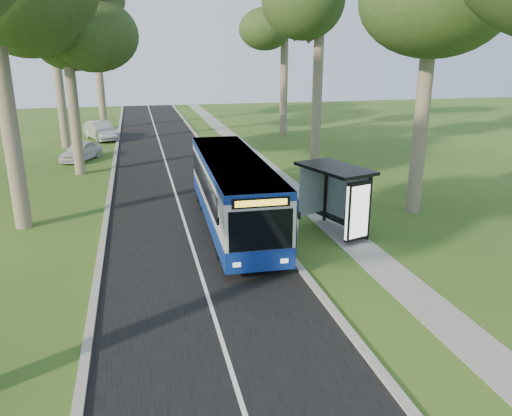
{
  "coord_description": "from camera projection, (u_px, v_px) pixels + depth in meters",
  "views": [
    {
      "loc": [
        -5.34,
        -14.76,
        7.46
      ],
      "look_at": [
        -0.99,
        3.36,
        1.6
      ],
      "focal_mm": 35.0,
      "sensor_mm": 36.0,
      "label": 1
    }
  ],
  "objects": [
    {
      "name": "car_silver",
      "position": [
        101.0,
        131.0,
        43.88
      ],
      "size": [
        3.36,
        5.19,
        1.61
      ],
      "primitive_type": "imported",
      "rotation": [
        0.0,
        0.0,
        0.37
      ],
      "color": "#B2B5BA",
      "rests_on": "ground"
    },
    {
      "name": "bus_stop_sign",
      "position": [
        298.0,
        220.0,
        18.67
      ],
      "size": [
        0.13,
        0.32,
        2.28
      ],
      "rotation": [
        0.0,
        0.0,
        -0.27
      ],
      "color": "gray",
      "rests_on": "ground"
    },
    {
      "name": "litter_bin",
      "position": [
        280.0,
        200.0,
        24.58
      ],
      "size": [
        0.54,
        0.54,
        0.95
      ],
      "rotation": [
        0.0,
        0.0,
        0.3
      ],
      "color": "black",
      "rests_on": "ground"
    },
    {
      "name": "kerb_west",
      "position": [
        108.0,
        207.0,
        24.82
      ],
      "size": [
        0.25,
        100.0,
        0.12
      ],
      "primitive_type": "cube",
      "color": "#9E9B93",
      "rests_on": "ground"
    },
    {
      "name": "centre_line",
      "position": [
        179.0,
        203.0,
        25.61
      ],
      "size": [
        0.12,
        100.0,
        0.0
      ],
      "primitive_type": "cube",
      "color": "white",
      "rests_on": "road"
    },
    {
      "name": "tree_west_c",
      "position": [
        62.0,
        2.0,
        28.76
      ],
      "size": [
        5.2,
        5.2,
        13.73
      ],
      "color": "#7A6B56",
      "rests_on": "ground"
    },
    {
      "name": "kerb_east",
      "position": [
        245.0,
        198.0,
        26.37
      ],
      "size": [
        0.25,
        100.0,
        0.12
      ],
      "primitive_type": "cube",
      "color": "#9E9B93",
      "rests_on": "ground"
    },
    {
      "name": "ground",
      "position": [
        307.0,
        279.0,
        17.12
      ],
      "size": [
        120.0,
        120.0,
        0.0
      ],
      "primitive_type": "plane",
      "color": "#2D541A",
      "rests_on": "ground"
    },
    {
      "name": "road",
      "position": [
        179.0,
        203.0,
        25.61
      ],
      "size": [
        7.0,
        100.0,
        0.02
      ],
      "primitive_type": "cube",
      "color": "black",
      "rests_on": "ground"
    },
    {
      "name": "footpath",
      "position": [
        299.0,
        195.0,
        27.06
      ],
      "size": [
        1.5,
        100.0,
        0.02
      ],
      "primitive_type": "cube",
      "color": "gray",
      "rests_on": "ground"
    },
    {
      "name": "car_white",
      "position": [
        81.0,
        151.0,
        35.61
      ],
      "size": [
        3.07,
        4.27,
        1.35
      ],
      "primitive_type": "imported",
      "rotation": [
        0.0,
        0.0,
        -0.42
      ],
      "color": "silver",
      "rests_on": "ground"
    },
    {
      "name": "bus",
      "position": [
        233.0,
        191.0,
        21.88
      ],
      "size": [
        2.76,
        11.68,
        3.08
      ],
      "rotation": [
        0.0,
        0.0,
        -0.03
      ],
      "color": "silver",
      "rests_on": "ground"
    },
    {
      "name": "bus_shelter",
      "position": [
        342.0,
        189.0,
        20.49
      ],
      "size": [
        2.74,
        3.76,
        2.9
      ],
      "rotation": [
        0.0,
        0.0,
        0.3
      ],
      "color": "black",
      "rests_on": "ground"
    }
  ]
}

